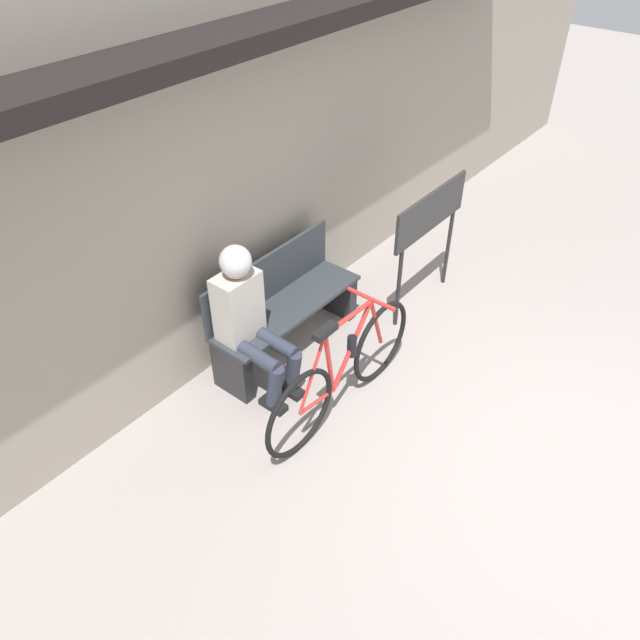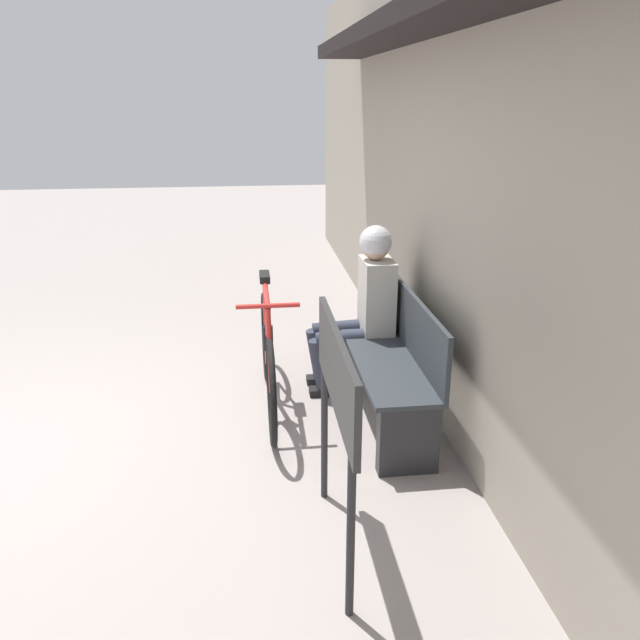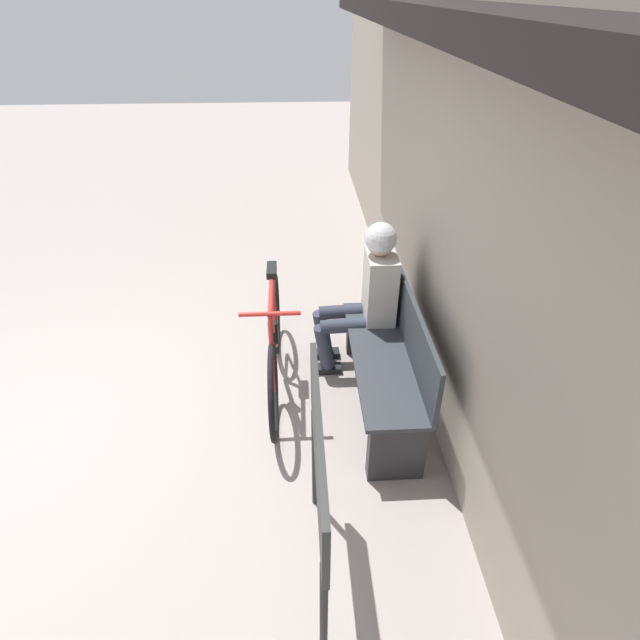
# 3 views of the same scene
# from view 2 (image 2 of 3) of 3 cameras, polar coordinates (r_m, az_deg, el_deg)

# --- Properties ---
(ground_plane) EXTENTS (24.00, 24.00, 0.00)m
(ground_plane) POSITION_cam_2_polar(r_m,az_deg,el_deg) (4.28, -24.15, -11.32)
(ground_plane) COLOR gray
(storefront_wall) EXTENTS (12.00, 0.56, 3.20)m
(storefront_wall) POSITION_cam_2_polar(r_m,az_deg,el_deg) (3.76, 13.50, 12.77)
(storefront_wall) COLOR #9E9384
(storefront_wall) RESTS_ON ground_plane
(park_bench_near) EXTENTS (1.41, 0.42, 0.86)m
(park_bench_near) POSITION_cam_2_polar(r_m,az_deg,el_deg) (4.21, 6.60, -4.13)
(park_bench_near) COLOR #2D3338
(park_bench_near) RESTS_ON ground_plane
(bicycle) EXTENTS (1.65, 0.40, 0.92)m
(bicycle) POSITION_cam_2_polar(r_m,az_deg,el_deg) (4.36, -4.78, -3.35)
(bicycle) COLOR black
(bicycle) RESTS_ON ground_plane
(person_seated) EXTENTS (0.34, 0.62, 1.24)m
(person_seated) POSITION_cam_2_polar(r_m,az_deg,el_deg) (4.53, 4.02, 2.03)
(person_seated) COLOR #2D3342
(person_seated) RESTS_ON ground_plane
(signboard) EXTENTS (1.05, 0.04, 1.13)m
(signboard) POSITION_cam_2_polar(r_m,az_deg,el_deg) (2.79, 1.53, -6.29)
(signboard) COLOR #232326
(signboard) RESTS_ON ground_plane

